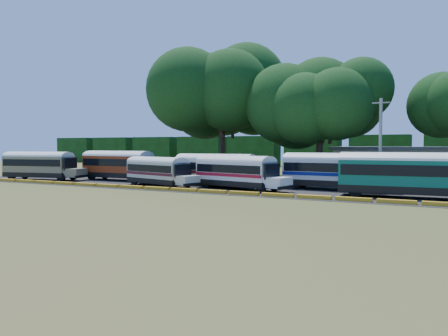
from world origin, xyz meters
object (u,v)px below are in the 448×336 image
at_px(bus_beige, 40,164).
at_px(bus_red, 119,163).
at_px(bus_cream_west, 158,170).
at_px(bus_white_red, 237,170).
at_px(bus_teal, 402,172).
at_px(tree_west, 222,91).

relative_size(bus_beige, bus_red, 0.99).
distance_m(bus_cream_west, bus_white_red, 8.57).
xyz_separation_m(bus_white_red, bus_teal, (14.54, 0.04, 0.26)).
bearing_deg(bus_beige, bus_white_red, -8.99).
relative_size(bus_beige, tree_west, 0.64).
bearing_deg(bus_teal, bus_beige, 177.78).
distance_m(bus_beige, bus_white_red, 25.93).
height_order(bus_beige, bus_teal, bus_teal).
height_order(bus_red, tree_west, tree_west).
bearing_deg(bus_beige, bus_red, 11.89).
xyz_separation_m(bus_red, bus_cream_west, (8.35, -3.73, -0.33)).
height_order(bus_teal, tree_west, tree_west).
height_order(bus_cream_west, bus_white_red, bus_white_red).
relative_size(bus_beige, bus_cream_west, 1.14).
height_order(bus_red, bus_cream_west, bus_red).
relative_size(bus_cream_west, tree_west, 0.56).
relative_size(bus_beige, bus_teal, 0.96).
xyz_separation_m(bus_beige, bus_red, (9.03, 3.73, 0.06)).
height_order(bus_red, bus_white_red, bus_red).
xyz_separation_m(bus_cream_west, bus_teal, (23.08, 0.75, 0.38)).
height_order(bus_red, bus_teal, bus_teal).
xyz_separation_m(bus_beige, tree_west, (16.48, 15.82, 9.55)).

